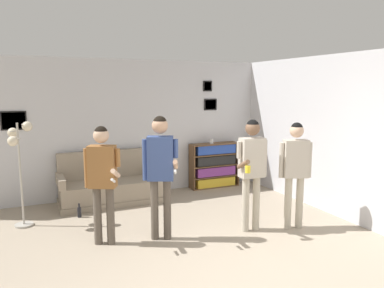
# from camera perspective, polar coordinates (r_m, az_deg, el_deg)

# --- Properties ---
(wall_back) EXTENTS (7.69, 0.08, 2.70)m
(wall_back) POSITION_cam_1_polar(r_m,az_deg,el_deg) (7.62, -8.31, 2.50)
(wall_back) COLOR silver
(wall_back) RESTS_ON ground_plane
(wall_right) EXTENTS (0.06, 6.51, 2.70)m
(wall_right) POSITION_cam_1_polar(r_m,az_deg,el_deg) (7.08, 18.07, 1.68)
(wall_right) COLOR silver
(wall_right) RESTS_ON ground_plane
(couch) EXTENTS (1.91, 0.80, 0.95)m
(couch) POSITION_cam_1_polar(r_m,az_deg,el_deg) (7.27, -12.28, -6.31)
(couch) COLOR gray
(couch) RESTS_ON ground_plane
(bookshelf) EXTENTS (1.09, 0.30, 0.96)m
(bookshelf) POSITION_cam_1_polar(r_m,az_deg,el_deg) (8.15, 3.42, -3.25)
(bookshelf) COLOR brown
(bookshelf) RESTS_ON ground_plane
(floor_lamp) EXTENTS (0.36, 0.40, 1.64)m
(floor_lamp) POSITION_cam_1_polar(r_m,az_deg,el_deg) (6.29, -24.86, -1.16)
(floor_lamp) COLOR #ADA89E
(floor_lamp) RESTS_ON ground_plane
(person_player_foreground_left) EXTENTS (0.45, 0.58, 1.65)m
(person_player_foreground_left) POSITION_cam_1_polar(r_m,az_deg,el_deg) (5.21, -13.50, -4.31)
(person_player_foreground_left) COLOR brown
(person_player_foreground_left) RESTS_ON ground_plane
(person_player_foreground_center) EXTENTS (0.47, 0.58, 1.77)m
(person_player_foreground_center) POSITION_cam_1_polar(r_m,az_deg,el_deg) (5.23, -4.85, -3.03)
(person_player_foreground_center) COLOR brown
(person_player_foreground_center) RESTS_ON ground_plane
(person_watcher_holding_cup) EXTENTS (0.52, 0.41, 1.69)m
(person_watcher_holding_cup) POSITION_cam_1_polar(r_m,az_deg,el_deg) (5.62, 9.11, -2.91)
(person_watcher_holding_cup) COLOR #B7AD99
(person_watcher_holding_cup) RESTS_ON ground_plane
(person_spectator_near_bookshelf) EXTENTS (0.47, 0.31, 1.64)m
(person_spectator_near_bookshelf) POSITION_cam_1_polar(r_m,az_deg,el_deg) (5.87, 15.47, -3.01)
(person_spectator_near_bookshelf) COLOR #B7AD99
(person_spectator_near_bookshelf) RESTS_ON ground_plane
(bottle_on_floor) EXTENTS (0.07, 0.07, 0.24)m
(bottle_on_floor) POSITION_cam_1_polar(r_m,az_deg,el_deg) (6.63, -16.79, -9.87)
(bottle_on_floor) COLOR black
(bottle_on_floor) RESTS_ON ground_plane
(drinking_cup) EXTENTS (0.08, 0.08, 0.10)m
(drinking_cup) POSITION_cam_1_polar(r_m,az_deg,el_deg) (8.03, 2.97, 0.41)
(drinking_cup) COLOR white
(drinking_cup) RESTS_ON bookshelf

